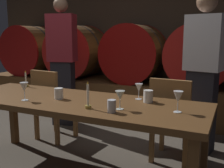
{
  "coord_description": "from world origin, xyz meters",
  "views": [
    {
      "loc": [
        1.53,
        -1.61,
        1.29
      ],
      "look_at": [
        0.43,
        0.75,
        0.82
      ],
      "focal_mm": 43.1,
      "sensor_mm": 36.0,
      "label": 1
    }
  ],
  "objects_px": {
    "chair_right": "(172,116)",
    "guest_left": "(63,61)",
    "wine_barrel_far_left": "(32,50)",
    "cup_center_right": "(112,106)",
    "guest_right": "(203,72)",
    "candle_right": "(88,101)",
    "wine_glass_center_left": "(120,96)",
    "wine_glass_far_right": "(178,97)",
    "candle_left": "(26,82)",
    "wine_glass_center_right": "(139,88)",
    "wine_glass_far_left": "(24,88)",
    "cup_far_right": "(148,96)",
    "wine_barrel_right": "(200,55)",
    "chair_left": "(51,102)",
    "wine_barrel_center": "(134,53)",
    "dining_table": "(75,107)",
    "wine_barrel_left": "(77,52)",
    "cup_center_left": "(59,94)"
  },
  "relations": [
    {
      "from": "wine_glass_far_left",
      "to": "wine_glass_center_left",
      "type": "relative_size",
      "value": 1.1
    },
    {
      "from": "wine_barrel_far_left",
      "to": "guest_left",
      "type": "relative_size",
      "value": 0.52
    },
    {
      "from": "wine_barrel_far_left",
      "to": "cup_far_right",
      "type": "distance_m",
      "value": 3.53
    },
    {
      "from": "candle_left",
      "to": "wine_glass_far_right",
      "type": "height_order",
      "value": "candle_left"
    },
    {
      "from": "wine_barrel_far_left",
      "to": "cup_far_right",
      "type": "xyz_separation_m",
      "value": [
        2.95,
        -1.93,
        -0.22
      ]
    },
    {
      "from": "wine_barrel_left",
      "to": "guest_left",
      "type": "height_order",
      "value": "guest_left"
    },
    {
      "from": "wine_barrel_far_left",
      "to": "chair_right",
      "type": "xyz_separation_m",
      "value": [
        3.07,
        -1.49,
        -0.51
      ]
    },
    {
      "from": "cup_center_right",
      "to": "wine_glass_far_right",
      "type": "bearing_deg",
      "value": 25.39
    },
    {
      "from": "wine_barrel_far_left",
      "to": "cup_center_right",
      "type": "xyz_separation_m",
      "value": [
        2.79,
        -2.33,
        -0.23
      ]
    },
    {
      "from": "candle_left",
      "to": "wine_glass_far_left",
      "type": "bearing_deg",
      "value": -48.56
    },
    {
      "from": "dining_table",
      "to": "guest_right",
      "type": "bearing_deg",
      "value": 47.81
    },
    {
      "from": "chair_right",
      "to": "guest_left",
      "type": "xyz_separation_m",
      "value": [
        -1.7,
        0.57,
        0.44
      ]
    },
    {
      "from": "cup_far_right",
      "to": "wine_barrel_left",
      "type": "bearing_deg",
      "value": 135.02
    },
    {
      "from": "cup_far_right",
      "to": "guest_right",
      "type": "bearing_deg",
      "value": 68.88
    },
    {
      "from": "chair_left",
      "to": "wine_barrel_center",
      "type": "bearing_deg",
      "value": -102.46
    },
    {
      "from": "wine_glass_far_right",
      "to": "cup_center_right",
      "type": "xyz_separation_m",
      "value": [
        -0.45,
        -0.21,
        -0.07
      ]
    },
    {
      "from": "wine_barrel_far_left",
      "to": "cup_center_right",
      "type": "height_order",
      "value": "wine_barrel_far_left"
    },
    {
      "from": "candle_left",
      "to": "cup_center_left",
      "type": "distance_m",
      "value": 0.76
    },
    {
      "from": "cup_far_right",
      "to": "wine_glass_far_left",
      "type": "bearing_deg",
      "value": -158.8
    },
    {
      "from": "chair_right",
      "to": "guest_left",
      "type": "relative_size",
      "value": 0.49
    },
    {
      "from": "cup_far_right",
      "to": "wine_barrel_right",
      "type": "bearing_deg",
      "value": 84.78
    },
    {
      "from": "wine_glass_center_right",
      "to": "cup_center_right",
      "type": "bearing_deg",
      "value": -95.33
    },
    {
      "from": "dining_table",
      "to": "wine_glass_center_right",
      "type": "bearing_deg",
      "value": 26.48
    },
    {
      "from": "wine_barrel_right",
      "to": "cup_far_right",
      "type": "relative_size",
      "value": 8.76
    },
    {
      "from": "wine_barrel_center",
      "to": "candle_right",
      "type": "distance_m",
      "value": 2.37
    },
    {
      "from": "candle_left",
      "to": "dining_table",
      "type": "bearing_deg",
      "value": -19.52
    },
    {
      "from": "wine_barrel_right",
      "to": "guest_left",
      "type": "height_order",
      "value": "guest_left"
    },
    {
      "from": "chair_left",
      "to": "chair_right",
      "type": "xyz_separation_m",
      "value": [
        1.47,
        0.02,
        0.0
      ]
    },
    {
      "from": "cup_far_right",
      "to": "wine_glass_center_right",
      "type": "bearing_deg",
      "value": 147.05
    },
    {
      "from": "wine_glass_center_left",
      "to": "cup_center_right",
      "type": "relative_size",
      "value": 1.53
    },
    {
      "from": "wine_glass_center_right",
      "to": "cup_center_left",
      "type": "relative_size",
      "value": 1.43
    },
    {
      "from": "guest_left",
      "to": "guest_right",
      "type": "distance_m",
      "value": 1.93
    },
    {
      "from": "guest_left",
      "to": "wine_glass_center_left",
      "type": "relative_size",
      "value": 12.19
    },
    {
      "from": "wine_barrel_center",
      "to": "dining_table",
      "type": "distance_m",
      "value": 2.15
    },
    {
      "from": "chair_right",
      "to": "candle_left",
      "type": "xyz_separation_m",
      "value": [
        -1.57,
        -0.33,
        0.28
      ]
    },
    {
      "from": "wine_glass_far_left",
      "to": "cup_far_right",
      "type": "xyz_separation_m",
      "value": [
        1.01,
        0.39,
        -0.06
      ]
    },
    {
      "from": "candle_right",
      "to": "wine_glass_center_left",
      "type": "distance_m",
      "value": 0.25
    },
    {
      "from": "wine_barrel_right",
      "to": "cup_center_right",
      "type": "distance_m",
      "value": 2.37
    },
    {
      "from": "wine_barrel_far_left",
      "to": "dining_table",
      "type": "distance_m",
      "value": 3.16
    },
    {
      "from": "chair_right",
      "to": "wine_glass_far_right",
      "type": "height_order",
      "value": "wine_glass_far_right"
    },
    {
      "from": "guest_right",
      "to": "candle_right",
      "type": "bearing_deg",
      "value": 73.19
    },
    {
      "from": "candle_right",
      "to": "wine_barrel_center",
      "type": "bearing_deg",
      "value": 101.53
    },
    {
      "from": "candle_right",
      "to": "cup_far_right",
      "type": "bearing_deg",
      "value": 46.41
    },
    {
      "from": "wine_glass_center_right",
      "to": "wine_glass_far_right",
      "type": "height_order",
      "value": "wine_glass_far_right"
    },
    {
      "from": "candle_right",
      "to": "wine_glass_far_left",
      "type": "xyz_separation_m",
      "value": [
        -0.64,
        -0.0,
        0.05
      ]
    },
    {
      "from": "dining_table",
      "to": "wine_glass_center_right",
      "type": "distance_m",
      "value": 0.6
    },
    {
      "from": "dining_table",
      "to": "candle_left",
      "type": "xyz_separation_m",
      "value": [
        -0.83,
        0.29,
        0.12
      ]
    },
    {
      "from": "chair_left",
      "to": "wine_glass_center_left",
      "type": "height_order",
      "value": "chair_left"
    },
    {
      "from": "guest_right",
      "to": "wine_glass_far_left",
      "type": "distance_m",
      "value": 1.85
    },
    {
      "from": "candle_left",
      "to": "wine_glass_center_right",
      "type": "relative_size",
      "value": 1.29
    }
  ]
}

